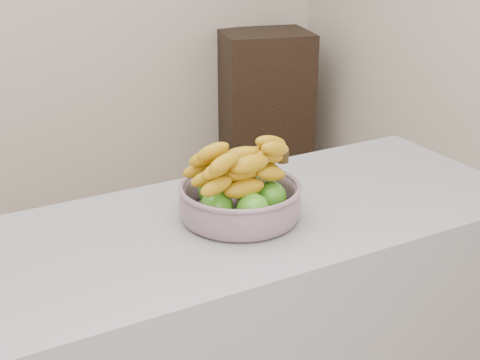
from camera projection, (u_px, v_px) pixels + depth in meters
name	position (u px, v px, depth m)	size (l,w,h in m)	color
cabinet	(265.00, 108.00, 4.07)	(0.51, 0.41, 0.92)	black
fruit_bowl	(240.00, 195.00, 1.63)	(0.30, 0.30, 0.18)	#8E99AB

